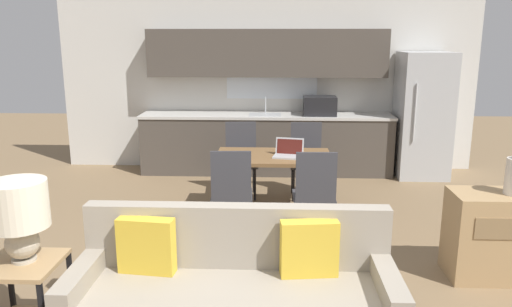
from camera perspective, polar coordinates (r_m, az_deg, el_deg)
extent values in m
cube|color=silver|center=(7.82, 1.26, 8.15)|extent=(6.40, 0.06, 2.70)
cube|color=white|center=(7.77, 1.83, 9.74)|extent=(1.39, 0.01, 0.94)
cube|color=#4C443D|center=(7.62, 1.17, 1.02)|extent=(3.76, 0.62, 0.86)
cube|color=silver|center=(7.54, 1.19, 4.36)|extent=(3.79, 0.65, 0.04)
cube|color=#B2B5B7|center=(7.49, 1.05, 4.47)|extent=(0.48, 0.36, 0.01)
cylinder|color=#B7BABC|center=(7.64, 1.09, 5.54)|extent=(0.02, 0.02, 0.24)
cube|color=#4C443D|center=(7.59, 1.25, 11.40)|extent=(3.57, 0.34, 0.70)
cube|color=black|center=(7.49, 7.29, 5.43)|extent=(0.48, 0.36, 0.28)
cube|color=#B7BABC|center=(7.75, 18.50, 4.18)|extent=(0.73, 0.74, 1.83)
cylinder|color=silver|center=(7.31, 17.72, 4.44)|extent=(0.02, 0.02, 0.82)
cube|color=brown|center=(5.71, 2.00, -0.39)|extent=(1.32, 0.80, 0.04)
cylinder|color=brown|center=(5.52, -4.30, -4.80)|extent=(0.05, 0.05, 0.68)
cylinder|color=brown|center=(5.51, 8.19, -4.93)|extent=(0.05, 0.05, 0.68)
cylinder|color=brown|center=(6.17, -3.56, -2.83)|extent=(0.05, 0.05, 0.68)
cylinder|color=brown|center=(6.16, 7.58, -2.95)|extent=(0.05, 0.05, 0.68)
cube|color=gray|center=(3.71, -2.18, -11.61)|extent=(2.18, 0.14, 0.78)
cube|color=gray|center=(3.72, -19.06, -15.12)|extent=(0.14, 0.80, 0.45)
cube|color=gray|center=(3.56, 14.69, -16.16)|extent=(0.14, 0.80, 0.45)
cube|color=gold|center=(3.65, -12.41, -10.24)|extent=(0.41, 0.17, 0.40)
cube|color=gold|center=(3.54, 6.10, -10.75)|extent=(0.41, 0.17, 0.40)
cube|color=tan|center=(3.74, -25.22, -11.38)|extent=(0.48, 0.48, 0.03)
cube|color=black|center=(4.14, -26.18, -13.55)|extent=(0.03, 0.03, 0.56)
cube|color=black|center=(3.95, -20.33, -14.27)|extent=(0.03, 0.03, 0.56)
cylinder|color=#B2A893|center=(3.75, -24.96, -10.90)|extent=(0.16, 0.16, 0.02)
sphere|color=#B2A893|center=(3.70, -25.14, -9.19)|extent=(0.22, 0.22, 0.22)
cylinder|color=beige|center=(3.61, -25.56, -5.26)|extent=(0.38, 0.38, 0.31)
cube|color=#38383D|center=(6.43, 5.79, -1.27)|extent=(0.42, 0.42, 0.04)
cube|color=#38383D|center=(6.56, 5.73, 1.43)|extent=(0.40, 0.03, 0.50)
cylinder|color=black|center=(6.32, 4.30, -3.67)|extent=(0.03, 0.03, 0.42)
cylinder|color=black|center=(6.35, 7.38, -3.68)|extent=(0.03, 0.03, 0.42)
cylinder|color=black|center=(6.65, 4.18, -2.81)|extent=(0.03, 0.03, 0.42)
cylinder|color=black|center=(6.67, 7.11, -2.83)|extent=(0.03, 0.03, 0.42)
cube|color=#38383D|center=(5.17, 6.60, -4.96)|extent=(0.43, 0.43, 0.04)
cube|color=#38383D|center=(4.90, 6.89, -2.70)|extent=(0.40, 0.04, 0.50)
cylinder|color=black|center=(5.42, 8.17, -6.70)|extent=(0.03, 0.03, 0.42)
cylinder|color=black|center=(5.39, 4.56, -6.73)|extent=(0.03, 0.03, 0.42)
cylinder|color=black|center=(5.10, 8.62, -8.01)|extent=(0.03, 0.03, 0.42)
cylinder|color=black|center=(5.07, 4.78, -8.04)|extent=(0.03, 0.03, 0.42)
cube|color=#38383D|center=(6.44, -1.71, -1.20)|extent=(0.45, 0.45, 0.04)
cube|color=#38383D|center=(6.57, -1.75, 1.50)|extent=(0.40, 0.06, 0.50)
cylinder|color=black|center=(6.34, -3.21, -3.61)|extent=(0.03, 0.03, 0.42)
cylinder|color=black|center=(6.34, -0.14, -3.58)|extent=(0.03, 0.03, 0.42)
cylinder|color=black|center=(6.66, -3.18, -2.76)|extent=(0.03, 0.03, 0.42)
cylinder|color=black|center=(6.67, -0.25, -2.73)|extent=(0.03, 0.03, 0.42)
cube|color=#38383D|center=(5.19, -2.76, -4.82)|extent=(0.44, 0.44, 0.04)
cube|color=#38383D|center=(4.92, -2.87, -2.55)|extent=(0.40, 0.05, 0.50)
cylinder|color=black|center=(5.42, -0.86, -6.57)|extent=(0.03, 0.03, 0.42)
cylinder|color=black|center=(5.43, -4.48, -6.57)|extent=(0.03, 0.03, 0.42)
cylinder|color=black|center=(5.10, -0.87, -7.87)|extent=(0.03, 0.03, 0.42)
cylinder|color=black|center=(5.11, -4.72, -7.86)|extent=(0.03, 0.03, 0.42)
cube|color=#B7BABC|center=(5.62, 3.66, -0.35)|extent=(0.36, 0.28, 0.02)
cube|color=#B7BABC|center=(5.71, 3.87, 0.81)|extent=(0.32, 0.11, 0.20)
cube|color=#4C1914|center=(5.70, 3.86, 0.79)|extent=(0.29, 0.09, 0.17)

